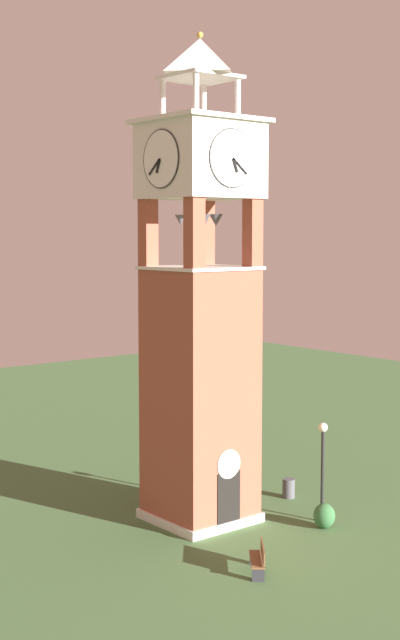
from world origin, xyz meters
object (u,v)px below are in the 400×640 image
at_px(clock_tower, 200,322).
at_px(park_bench, 259,558).
at_px(lamp_post, 323,453).
at_px(trash_bin, 289,488).

distance_m(clock_tower, park_bench, 9.21).
xyz_separation_m(clock_tower, lamp_post, (3.50, -3.14, -5.05)).
distance_m(clock_tower, lamp_post, 6.90).
height_order(clock_tower, park_bench, clock_tower).
xyz_separation_m(clock_tower, park_bench, (-1.88, -5.37, -7.25)).
relative_size(clock_tower, park_bench, 12.18).
bearing_deg(trash_bin, clock_tower, 178.02).
xyz_separation_m(lamp_post, trash_bin, (1.17, 2.98, -2.28)).
distance_m(park_bench, lamp_post, 6.23).
bearing_deg(park_bench, trash_bin, 38.43).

